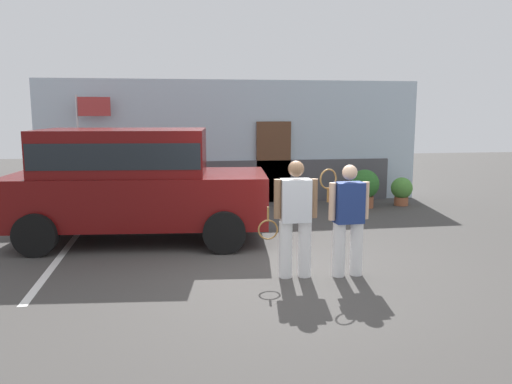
# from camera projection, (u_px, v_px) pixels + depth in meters

# --- Properties ---
(ground_plane) EXTENTS (40.00, 40.00, 0.00)m
(ground_plane) POSITION_uv_depth(u_px,v_px,m) (285.00, 275.00, 7.53)
(ground_plane) COLOR #423F3D
(parking_stripe_0) EXTENTS (0.12, 4.40, 0.01)m
(parking_stripe_0) POSITION_uv_depth(u_px,v_px,m) (60.00, 257.00, 8.45)
(parking_stripe_0) COLOR silver
(parking_stripe_0) RESTS_ON ground_plane
(house_frontage) EXTENTS (9.82, 0.40, 3.15)m
(house_frontage) POSITION_uv_depth(u_px,v_px,m) (235.00, 146.00, 13.37)
(house_frontage) COLOR silver
(house_frontage) RESTS_ON ground_plane
(parked_suv) EXTENTS (4.76, 2.53, 2.05)m
(parked_suv) POSITION_uv_depth(u_px,v_px,m) (133.00, 179.00, 9.36)
(parked_suv) COLOR #590C0C
(parked_suv) RESTS_ON ground_plane
(tennis_player_man) EXTENTS (0.88, 0.28, 1.69)m
(tennis_player_man) POSITION_uv_depth(u_px,v_px,m) (295.00, 218.00, 7.32)
(tennis_player_man) COLOR white
(tennis_player_man) RESTS_ON ground_plane
(tennis_player_woman) EXTENTS (0.75, 0.27, 1.62)m
(tennis_player_woman) POSITION_uv_depth(u_px,v_px,m) (348.00, 218.00, 7.39)
(tennis_player_woman) COLOR white
(tennis_player_woman) RESTS_ON ground_plane
(potted_plant_by_porch) EXTENTS (0.72, 0.72, 0.94)m
(potted_plant_by_porch) POSITION_uv_depth(u_px,v_px,m) (365.00, 186.00, 12.72)
(potted_plant_by_porch) COLOR #9E5638
(potted_plant_by_porch) RESTS_ON ground_plane
(potted_plant_secondary) EXTENTS (0.54, 0.54, 0.71)m
(potted_plant_secondary) POSITION_uv_depth(u_px,v_px,m) (402.00, 190.00, 13.02)
(potted_plant_secondary) COLOR #9E5638
(potted_plant_secondary) RESTS_ON ground_plane
(flag_pole) EXTENTS (0.80, 0.13, 2.75)m
(flag_pole) POSITION_uv_depth(u_px,v_px,m) (87.00, 130.00, 12.31)
(flag_pole) COLOR silver
(flag_pole) RESTS_ON ground_plane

